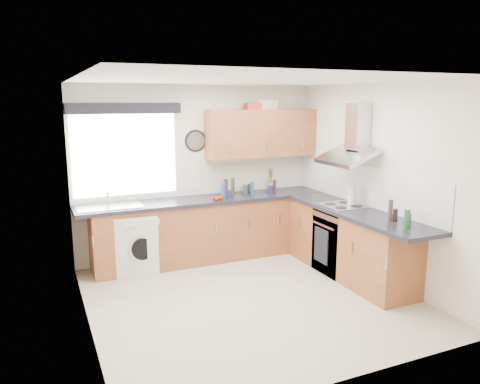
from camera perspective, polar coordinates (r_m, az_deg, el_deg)
name	(u,v)px	position (r m, az deg, el deg)	size (l,w,h in m)	color
ground_plane	(250,298)	(5.63, 1.22, -12.82)	(3.60, 3.60, 0.00)	beige
ceiling	(251,80)	(5.15, 1.33, 13.51)	(3.60, 3.60, 0.02)	white
wall_back	(198,172)	(6.90, -5.11, 2.46)	(3.60, 0.02, 2.50)	silver
wall_front	(349,236)	(3.75, 13.12, -5.23)	(3.60, 0.02, 2.50)	silver
wall_left	(83,209)	(4.79, -18.64, -1.97)	(0.02, 3.60, 2.50)	silver
wall_right	(378,183)	(6.22, 16.45, 1.09)	(0.02, 3.60, 2.50)	silver
window	(125,155)	(6.59, -13.83, 4.40)	(1.40, 0.02, 1.10)	silver
window_blind	(124,108)	(6.46, -13.94, 9.88)	(1.50, 0.18, 0.14)	black
splashback	(362,184)	(6.45, 14.64, 0.91)	(0.01, 3.00, 0.54)	white
base_cab_back	(199,231)	(6.77, -5.00, -4.81)	(3.00, 0.58, 0.86)	brown
base_cab_corner	(296,220)	(7.42, 6.82, -3.43)	(0.60, 0.60, 0.86)	brown
base_cab_right	(349,244)	(6.35, 13.15, -6.17)	(0.58, 2.10, 0.86)	brown
worktop_back	(206,200)	(6.68, -4.22, -0.99)	(3.60, 0.62, 0.05)	black
worktop_right	(357,213)	(6.11, 14.11, -2.47)	(0.62, 2.42, 0.05)	black
sink	(110,204)	(6.36, -15.59, -1.41)	(0.84, 0.46, 0.10)	#ACB2B7
oven	(342,241)	(6.46, 12.28, -5.88)	(0.56, 0.58, 0.85)	black
hob_plate	(343,205)	(6.33, 12.46, -1.62)	(0.52, 0.52, 0.01)	#ACB2B7
extractor_hood	(352,141)	(6.26, 13.53, 6.11)	(0.52, 0.78, 0.66)	#ACB2B7
upper_cabinets	(262,133)	(7.04, 2.67, 7.17)	(1.70, 0.35, 0.70)	brown
washing_machine	(138,243)	(6.45, -12.29, -6.11)	(0.55, 0.53, 0.80)	silver
wall_clock	(196,141)	(6.81, -5.41, 6.22)	(0.32, 0.32, 0.04)	black
casserole	(264,105)	(7.15, 2.98, 10.59)	(0.33, 0.24, 0.14)	silver
storage_box	(253,106)	(6.92, 1.58, 10.42)	(0.21, 0.18, 0.10)	#A82928
utensil_pot	(271,185)	(7.30, 3.75, 0.80)	(0.10, 0.10, 0.14)	gray
kitchen_roll	(352,196)	(6.36, 13.47, -0.49)	(0.12, 0.12, 0.25)	silver
tomato_cluster	(218,198)	(6.52, -2.75, -0.77)	(0.13, 0.13, 0.06)	#A01304
jar_0	(229,194)	(6.66, -1.29, -0.25)	(0.07, 0.07, 0.12)	navy
jar_1	(252,188)	(6.91, 1.51, 0.49)	(0.05, 0.05, 0.20)	navy
jar_2	(246,189)	(7.01, 0.68, 0.33)	(0.06, 0.06, 0.12)	navy
jar_3	(226,187)	(6.89, -1.75, 0.61)	(0.06, 0.06, 0.23)	#551E21
jar_4	(244,188)	(7.10, 0.52, 0.44)	(0.07, 0.07, 0.11)	olive
jar_5	(274,186)	(7.07, 4.23, 0.69)	(0.04, 0.04, 0.20)	#391418
jar_6	(223,191)	(6.61, -2.14, 0.14)	(0.06, 0.06, 0.23)	#185274
jar_7	(250,188)	(7.13, 1.20, 0.53)	(0.06, 0.06, 0.12)	#3A2E20
jar_8	(233,187)	(6.84, -0.89, 0.64)	(0.06, 0.06, 0.26)	#1C3F16
jar_9	(271,189)	(7.07, 3.79, 0.33)	(0.07, 0.07, 0.10)	navy
bottle_0	(407,219)	(5.42, 19.68, -3.10)	(0.06, 0.06, 0.21)	#205926
bottle_1	(395,215)	(5.69, 18.41, -2.69)	(0.06, 0.06, 0.14)	black
bottle_2	(390,211)	(5.65, 17.85, -2.17)	(0.05, 0.05, 0.26)	#403124
bottle_3	(409,220)	(5.51, 19.85, -3.24)	(0.06, 0.06, 0.14)	navy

